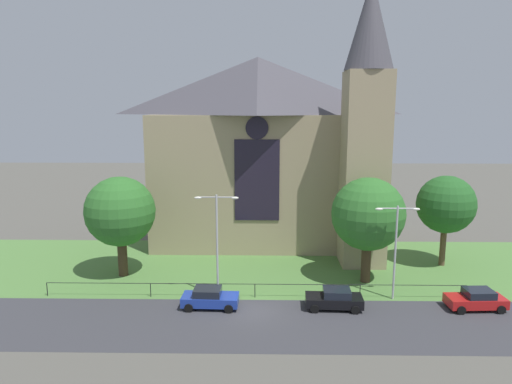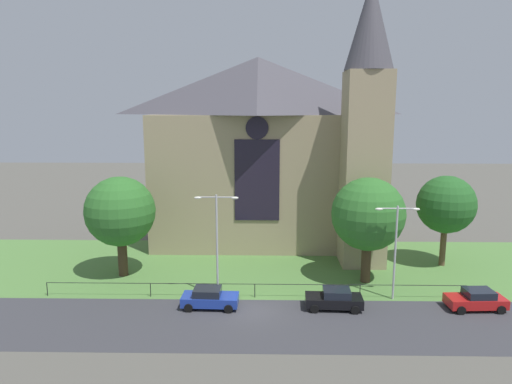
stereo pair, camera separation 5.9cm
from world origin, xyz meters
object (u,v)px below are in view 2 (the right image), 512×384
(parked_car_blue, at_px, (210,298))
(parked_car_black, at_px, (334,299))
(church_building, at_px, (265,149))
(parked_car_red, at_px, (476,300))
(tree_right_far, at_px, (446,205))
(tree_right_near, at_px, (368,214))
(streetlamp_near, at_px, (217,233))
(tree_left_near, at_px, (120,212))
(streetlamp_far, at_px, (396,240))

(parked_car_blue, relative_size, parked_car_black, 1.00)
(church_building, height_order, parked_car_red, church_building)
(tree_right_far, bearing_deg, tree_right_near, -151.94)
(tree_right_near, height_order, streetlamp_near, tree_right_near)
(tree_left_near, distance_m, parked_car_black, 19.65)
(parked_car_red, bearing_deg, parked_car_blue, -2.57)
(tree_right_near, height_order, parked_car_blue, tree_right_near)
(tree_right_far, height_order, streetlamp_near, tree_right_far)
(streetlamp_near, xyz_separation_m, parked_car_blue, (-0.44, -1.80, -4.52))
(church_building, bearing_deg, streetlamp_far, -57.70)
(tree_right_near, distance_m, streetlamp_far, 4.03)
(tree_left_near, relative_size, parked_car_red, 2.08)
(parked_car_red, bearing_deg, tree_left_near, -15.72)
(church_building, bearing_deg, tree_left_near, -138.71)
(church_building, height_order, parked_car_black, church_building)
(streetlamp_near, relative_size, parked_car_red, 1.93)
(tree_right_near, distance_m, parked_car_red, 10.25)
(tree_right_far, distance_m, tree_left_near, 29.61)
(church_building, distance_m, tree_left_near, 17.37)
(parked_car_blue, relative_size, parked_car_red, 0.99)
(tree_left_near, relative_size, streetlamp_near, 1.08)
(church_building, bearing_deg, tree_right_near, -54.71)
(tree_left_near, distance_m, streetlamp_far, 23.16)
(church_building, height_order, streetlamp_far, church_building)
(tree_right_near, bearing_deg, parked_car_black, -122.49)
(tree_left_near, bearing_deg, church_building, 41.29)
(parked_car_blue, bearing_deg, parked_car_black, 1.93)
(church_building, bearing_deg, tree_right_far, -25.09)
(tree_right_far, distance_m, streetlamp_far, 10.53)
(tree_left_near, bearing_deg, streetlamp_far, -11.91)
(church_building, relative_size, tree_right_near, 2.87)
(church_building, xyz_separation_m, parked_car_blue, (-4.12, -17.65, -9.53))
(tree_right_near, xyz_separation_m, streetlamp_near, (-12.34, -3.63, -0.67))
(tree_right_near, relative_size, parked_car_blue, 2.12)
(tree_right_far, relative_size, parked_car_red, 2.00)
(tree_right_far, relative_size, parked_car_black, 2.00)
(parked_car_red, bearing_deg, streetlamp_far, -19.64)
(church_building, bearing_deg, parked_car_black, -73.60)
(church_building, height_order, tree_right_near, church_building)
(church_building, relative_size, tree_right_far, 3.03)
(tree_right_near, xyz_separation_m, tree_right_far, (8.17, 4.35, -0.06))
(church_building, height_order, tree_left_near, church_building)
(streetlamp_far, xyz_separation_m, parked_car_blue, (-14.15, -1.80, -4.07))
(church_building, relative_size, parked_car_red, 6.07)
(streetlamp_far, bearing_deg, tree_right_far, 49.58)
(church_building, distance_m, streetlamp_near, 17.03)
(tree_left_near, relative_size, parked_car_black, 2.08)
(tree_right_near, relative_size, streetlamp_near, 1.09)
(tree_left_near, bearing_deg, tree_right_near, -3.09)
(tree_right_near, xyz_separation_m, tree_left_near, (-21.27, 1.15, -0.13))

